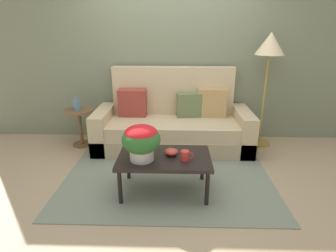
# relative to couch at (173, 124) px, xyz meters

# --- Properties ---
(ground_plane) EXTENTS (14.00, 14.00, 0.00)m
(ground_plane) POSITION_rel_couch_xyz_m (-0.05, -0.78, -0.34)
(ground_plane) COLOR tan
(wall_back) EXTENTS (6.40, 0.12, 2.83)m
(wall_back) POSITION_rel_couch_xyz_m (-0.05, 0.45, 1.07)
(wall_back) COLOR slate
(wall_back) RESTS_ON ground
(area_rug) EXTENTS (2.45, 1.98, 0.01)m
(area_rug) POSITION_rel_couch_xyz_m (-0.05, -0.84, -0.34)
(area_rug) COLOR gray
(area_rug) RESTS_ON ground
(couch) EXTENTS (2.26, 0.87, 1.16)m
(couch) POSITION_rel_couch_xyz_m (0.00, 0.00, 0.00)
(couch) COLOR tan
(couch) RESTS_ON ground
(coffee_table) EXTENTS (0.98, 0.60, 0.42)m
(coffee_table) POSITION_rel_couch_xyz_m (-0.07, -1.25, 0.04)
(coffee_table) COLOR black
(coffee_table) RESTS_ON ground
(side_table) EXTENTS (0.43, 0.43, 0.56)m
(side_table) POSITION_rel_couch_xyz_m (-1.40, -0.02, 0.05)
(side_table) COLOR brown
(side_table) RESTS_ON ground
(floor_lamp) EXTENTS (0.40, 0.40, 1.66)m
(floor_lamp) POSITION_rel_couch_xyz_m (1.34, 0.10, 1.05)
(floor_lamp) COLOR olive
(floor_lamp) RESTS_ON ground
(potted_plant) EXTENTS (0.39, 0.39, 0.37)m
(potted_plant) POSITION_rel_couch_xyz_m (-0.30, -1.33, 0.30)
(potted_plant) COLOR #B7B2A8
(potted_plant) RESTS_ON coffee_table
(coffee_mug) EXTENTS (0.13, 0.09, 0.10)m
(coffee_mug) POSITION_rel_couch_xyz_m (0.14, -1.33, 0.13)
(coffee_mug) COLOR red
(coffee_mug) RESTS_ON coffee_table
(snack_bowl) EXTENTS (0.14, 0.14, 0.07)m
(snack_bowl) POSITION_rel_couch_xyz_m (-0.00, -1.21, 0.12)
(snack_bowl) COLOR #B2382D
(snack_bowl) RESTS_ON coffee_table
(table_vase) EXTENTS (0.11, 0.11, 0.21)m
(table_vase) POSITION_rel_couch_xyz_m (-1.41, -0.03, 0.31)
(table_vase) COLOR slate
(table_vase) RESTS_ON side_table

